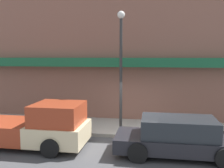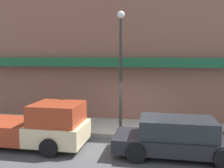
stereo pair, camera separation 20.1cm
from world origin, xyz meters
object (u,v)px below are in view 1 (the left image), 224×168
(parked_car, at_px, (178,137))
(fire_hydrant, at_px, (48,121))
(street_lamp, at_px, (121,57))
(pickup_truck, at_px, (29,127))

(parked_car, bearing_deg, fire_hydrant, 158.60)
(parked_car, distance_m, street_lamp, 4.57)
(parked_car, relative_size, fire_hydrant, 7.54)
(pickup_truck, bearing_deg, street_lamp, 36.11)
(pickup_truck, xyz_separation_m, parked_car, (6.04, -0.00, -0.10))
(pickup_truck, height_order, street_lamp, street_lamp)
(pickup_truck, distance_m, fire_hydrant, 2.33)
(fire_hydrant, bearing_deg, pickup_truck, -85.34)
(street_lamp, bearing_deg, parked_car, -43.58)
(fire_hydrant, bearing_deg, parked_car, -20.25)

